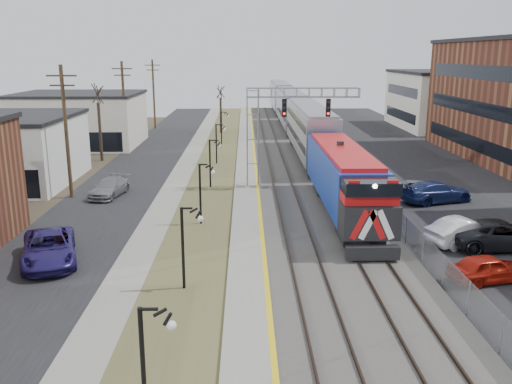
{
  "coord_description": "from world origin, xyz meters",
  "views": [
    {
      "loc": [
        -1.09,
        -15.6,
        10.71
      ],
      "look_at": [
        -0.46,
        16.23,
        2.6
      ],
      "focal_mm": 38.0,
      "sensor_mm": 36.0,
      "label": 1
    }
  ],
  "objects_px": {
    "signal_gantry": "(274,120)",
    "car_lot_a": "(489,269)",
    "car_lot_b": "(465,232)",
    "train": "(296,116)"
  },
  "relations": [
    {
      "from": "train",
      "to": "car_lot_b",
      "type": "relative_size",
      "value": 18.05
    },
    {
      "from": "signal_gantry",
      "to": "car_lot_a",
      "type": "distance_m",
      "value": 22.18
    },
    {
      "from": "car_lot_a",
      "to": "signal_gantry",
      "type": "bearing_deg",
      "value": 13.38
    },
    {
      "from": "signal_gantry",
      "to": "car_lot_a",
      "type": "bearing_deg",
      "value": -64.29
    },
    {
      "from": "train",
      "to": "signal_gantry",
      "type": "height_order",
      "value": "signal_gantry"
    },
    {
      "from": "signal_gantry",
      "to": "car_lot_a",
      "type": "relative_size",
      "value": 2.28
    },
    {
      "from": "signal_gantry",
      "to": "car_lot_b",
      "type": "bearing_deg",
      "value": -53.88
    },
    {
      "from": "car_lot_a",
      "to": "train",
      "type": "bearing_deg",
      "value": -6.09
    },
    {
      "from": "signal_gantry",
      "to": "car_lot_a",
      "type": "height_order",
      "value": "signal_gantry"
    },
    {
      "from": "signal_gantry",
      "to": "car_lot_b",
      "type": "xyz_separation_m",
      "value": [
        10.36,
        -14.19,
        -4.8
      ]
    }
  ]
}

